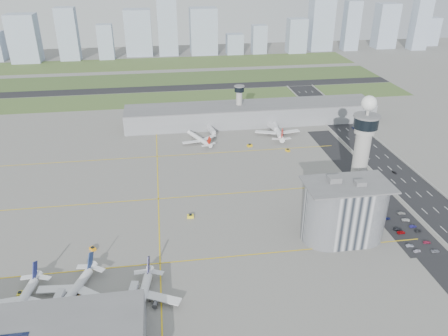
{
  "coord_description": "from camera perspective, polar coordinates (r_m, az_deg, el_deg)",
  "views": [
    {
      "loc": [
        -34.48,
        -195.61,
        131.04
      ],
      "look_at": [
        0.0,
        35.0,
        15.0
      ],
      "focal_mm": 35.0,
      "sensor_mm": 36.0,
      "label": 1
    }
  ],
  "objects": [
    {
      "name": "ground",
      "position": [
        237.96,
        1.26,
        -6.96
      ],
      "size": [
        1000.0,
        1000.0,
        0.0
      ],
      "primitive_type": "plane",
      "color": "gray"
    },
    {
      "name": "grass_strip_0",
      "position": [
        440.77,
        -6.31,
        9.01
      ],
      "size": [
        480.0,
        50.0,
        0.08
      ],
      "primitive_type": "cube",
      "color": "#47642F",
      "rests_on": "ground"
    },
    {
      "name": "grass_strip_1",
      "position": [
        512.83,
        -6.74,
        11.48
      ],
      "size": [
        480.0,
        60.0,
        0.08
      ],
      "primitive_type": "cube",
      "color": "#3C5427",
      "rests_on": "ground"
    },
    {
      "name": "grass_strip_2",
      "position": [
        590.5,
        -7.08,
        13.45
      ],
      "size": [
        480.0,
        70.0,
        0.08
      ],
      "primitive_type": "cube",
      "color": "#516731",
      "rests_on": "ground"
    },
    {
      "name": "runway",
      "position": [
        476.2,
        -6.54,
        10.32
      ],
      "size": [
        480.0,
        22.0,
        0.1
      ],
      "primitive_type": "cube",
      "color": "black",
      "rests_on": "ground"
    },
    {
      "name": "highway",
      "position": [
        278.86,
        25.32,
        -4.37
      ],
      "size": [
        28.0,
        500.0,
        0.1
      ],
      "primitive_type": "cube",
      "color": "black",
      "rests_on": "ground"
    },
    {
      "name": "barrier_left",
      "position": [
        271.35,
        22.86,
        -4.58
      ],
      "size": [
        0.6,
        500.0,
        1.2
      ],
      "primitive_type": "cube",
      "color": "#9E9E99",
      "rests_on": "ground"
    },
    {
      "name": "landside_road",
      "position": [
        259.05,
        21.8,
        -6.05
      ],
      "size": [
        18.0,
        260.0,
        0.08
      ],
      "primitive_type": "cube",
      "color": "black",
      "rests_on": "ground"
    },
    {
      "name": "parking_lot",
      "position": [
        249.6,
        22.69,
        -7.53
      ],
      "size": [
        20.0,
        44.0,
        0.1
      ],
      "primitive_type": "cube",
      "color": "black",
      "rests_on": "ground"
    },
    {
      "name": "taxiway_line_h_0",
      "position": [
        211.25,
        -8.34,
        -12.22
      ],
      "size": [
        260.0,
        0.6,
        0.01
      ],
      "primitive_type": "cube",
      "color": "yellow",
      "rests_on": "ground"
    },
    {
      "name": "taxiway_line_h_1",
      "position": [
        260.96,
        -8.58,
        -4.01
      ],
      "size": [
        260.0,
        0.6,
        0.01
      ],
      "primitive_type": "cube",
      "color": "yellow",
      "rests_on": "ground"
    },
    {
      "name": "taxiway_line_h_2",
      "position": [
        314.28,
        -8.73,
        1.49
      ],
      "size": [
        260.0,
        0.6,
        0.01
      ],
      "primitive_type": "cube",
      "color": "yellow",
      "rests_on": "ground"
    },
    {
      "name": "taxiway_line_v",
      "position": [
        260.96,
        -8.58,
        -4.01
      ],
      "size": [
        0.6,
        260.0,
        0.01
      ],
      "primitive_type": "cube",
      "color": "yellow",
      "rests_on": "ground"
    },
    {
      "name": "control_tower",
      "position": [
        249.02,
        17.59,
        2.48
      ],
      "size": [
        14.0,
        14.0,
        64.5
      ],
      "color": "#ADAAA5",
      "rests_on": "ground"
    },
    {
      "name": "secondary_tower",
      "position": [
        369.05,
        1.99,
        8.74
      ],
      "size": [
        8.6,
        8.6,
        31.9
      ],
      "color": "#ADAAA5",
      "rests_on": "ground"
    },
    {
      "name": "admin_building",
      "position": [
        225.86,
        15.44,
        -5.44
      ],
      "size": [
        42.0,
        24.0,
        33.5
      ],
      "color": "#B2B2B7",
      "rests_on": "ground"
    },
    {
      "name": "terminal_pier",
      "position": [
        372.53,
        3.54,
        7.1
      ],
      "size": [
        210.0,
        32.0,
        15.8
      ],
      "color": "gray",
      "rests_on": "ground"
    },
    {
      "name": "airplane_near_a",
      "position": [
        200.61,
        -25.31,
        -15.42
      ],
      "size": [
        39.22,
        43.87,
        10.8
      ],
      "primitive_type": null,
      "rotation": [
        0.0,
        0.0,
        -1.75
      ],
      "color": "white",
      "rests_on": "ground"
    },
    {
      "name": "airplane_near_b",
      "position": [
        198.13,
        -19.32,
        -14.71
      ],
      "size": [
        44.64,
        47.99,
        10.86
      ],
      "primitive_type": null,
      "rotation": [
        0.0,
        0.0,
        -1.94
      ],
      "color": "white",
      "rests_on": "ground"
    },
    {
      "name": "airplane_near_c",
      "position": [
        188.29,
        -10.76,
        -15.97
      ],
      "size": [
        39.16,
        43.86,
        10.84
      ],
      "primitive_type": null,
      "rotation": [
        0.0,
        0.0,
        -1.75
      ],
      "color": "white",
      "rests_on": "ground"
    },
    {
      "name": "airplane_far_a",
      "position": [
        333.55,
        -3.28,
        4.17
      ],
      "size": [
        40.53,
        43.09,
        9.57
      ],
      "primitive_type": null,
      "rotation": [
        0.0,
        0.0,
        1.99
      ],
      "color": "white",
      "rests_on": "ground"
    },
    {
      "name": "airplane_far_b",
      "position": [
        349.52,
        7.0,
        5.28
      ],
      "size": [
        39.38,
        45.21,
        11.87
      ],
      "primitive_type": null,
      "rotation": [
        0.0,
        0.0,
        1.49
      ],
      "color": "white",
      "rests_on": "ground"
    },
    {
      "name": "jet_bridge_near_1",
      "position": [
        192.11,
        -21.78,
        -17.78
      ],
      "size": [
        5.39,
        14.31,
        5.7
      ],
      "primitive_type": null,
      "rotation": [
        0.0,
        0.0,
        1.4
      ],
      "color": "silver",
      "rests_on": "ground"
    },
    {
      "name": "jet_bridge_near_2",
      "position": [
        186.8,
        -12.4,
        -17.66
      ],
      "size": [
        5.39,
        14.31,
        5.7
      ],
      "primitive_type": null,
      "rotation": [
        0.0,
        0.0,
        1.4
      ],
      "color": "silver",
      "rests_on": "ground"
    },
    {
      "name": "jet_bridge_far_0",
      "position": [
        353.68,
        -2.01,
        5.19
      ],
      "size": [
        5.39,
        14.31,
        5.7
      ],
      "primitive_type": null,
      "rotation": [
        0.0,
        0.0,
        -1.4
      ],
      "color": "silver",
      "rests_on": "ground"
    },
    {
      "name": "jet_bridge_far_1",
      "position": [
        362.27,
        5.9,
        5.59
      ],
      "size": [
        5.39,
        14.31,
        5.7
      ],
      "primitive_type": null,
      "rotation": [
        0.0,
        0.0,
        -1.4
      ],
      "color": "silver",
      "rests_on": "ground"
    },
    {
      "name": "tug_0",
      "position": [
        211.16,
        -25.1,
        -14.62
      ],
      "size": [
        2.09,
        3.04,
        1.76
      ],
      "primitive_type": null,
      "rotation": [
        0.0,
        0.0,
        3.14
      ],
      "color": "yellow",
      "rests_on": "ground"
    },
    {
      "name": "tug_1",
      "position": [
        201.51,
        -18.7,
        -15.53
      ],
      "size": [
        2.67,
        3.23,
        1.61
      ],
      "primitive_type": null,
      "rotation": [
        0.0,
        0.0,
        2.82
      ],
      "color": "orange",
      "rests_on": "ground"
    },
    {
      "name": "tug_2",
      "position": [
        225.95,
        -16.78,
        -10.03
      ],
      "size": [
        3.63,
        3.79,
        1.82
      ],
      "primitive_type": null,
      "rotation": [
        0.0,
        0.0,
        0.67
      ],
      "color": "orange",
      "rests_on": "ground"
    },
    {
      "name": "tug_3",
      "position": [
        241.17,
        -4.41,
        -6.25
      ],
      "size": [
        3.68,
        2.64,
        2.05
      ],
      "primitive_type": null,
      "rotation": [
        0.0,
        0.0,
        -1.63
      ],
      "color": "yellow",
      "rests_on": "ground"
    },
    {
      "name": "tug_4",
      "position": [
        327.06,
        3.37,
        2.99
      ],
      "size": [
        4.22,
        3.53,
        2.1
      ],
      "primitive_type": null,
      "rotation": [
        0.0,
        0.0,
        -1.23
      ],
      "color": "gold",
      "rests_on": "ground"
    },
    {
      "name": "tug_5",
      "position": [
        322.01,
        8.32,
        2.33
      ],
      "size": [
        3.44,
        3.81,
        1.83
      ],
      "primitive_type": null,
      "rotation": [
        0.0,
        0.0,
        -2.62
      ],
      "color": "gold",
      "rests_on": "ground"
    },
    {
      "name": "car_lot_0",
      "position": [
        235.15,
        23.91,
        -9.86
      ],
      "size": [
        3.92,
        1.96,
        1.28
      ],
      "primitive_type": "imported",
      "rotation": [
        0.0,
        0.0,
        1.69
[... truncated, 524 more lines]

